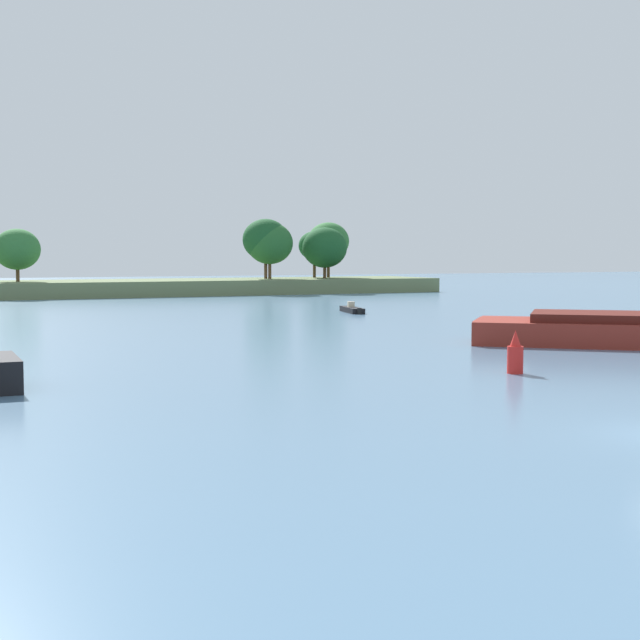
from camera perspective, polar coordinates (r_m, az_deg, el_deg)
name	(u,v)px	position (r m, az deg, el deg)	size (l,w,h in m)	color
treeline_island	(152,272)	(121.40, -10.37, 2.94)	(88.23, 14.71, 10.11)	#66754C
fishing_skiff	(352,310)	(82.98, 2.01, 0.65)	(2.35, 5.50, 0.98)	black
channel_buoy_red	(515,355)	(41.02, 12.03, -2.15)	(0.70, 0.70, 1.90)	red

